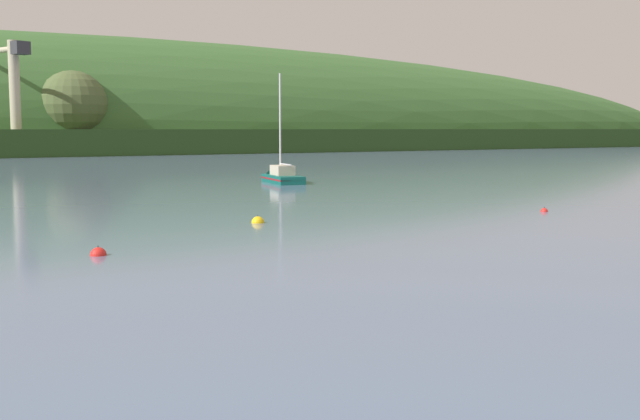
# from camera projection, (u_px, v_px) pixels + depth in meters

# --- Properties ---
(far_shoreline_hill) EXTENTS (584.19, 76.74, 58.67)m
(far_shoreline_hill) POSITION_uv_depth(u_px,v_px,m) (86.00, 150.00, 198.65)
(far_shoreline_hill) COLOR #27431B
(far_shoreline_hill) RESTS_ON ground
(dockside_crane) EXTENTS (8.31, 18.01, 23.31)m
(dockside_crane) POSITION_uv_depth(u_px,v_px,m) (14.00, 98.00, 157.03)
(dockside_crane) COLOR #4C4C51
(dockside_crane) RESTS_ON ground
(sailboat_midwater_white) EXTENTS (4.14, 8.39, 12.76)m
(sailboat_midwater_white) POSITION_uv_depth(u_px,v_px,m) (280.00, 179.00, 83.66)
(sailboat_midwater_white) COLOR #0F564C
(sailboat_midwater_white) RESTS_ON ground
(mooring_buoy_midchannel) EXTENTS (0.75, 0.75, 0.83)m
(mooring_buoy_midchannel) POSITION_uv_depth(u_px,v_px,m) (98.00, 255.00, 35.54)
(mooring_buoy_midchannel) COLOR red
(mooring_buoy_midchannel) RESTS_ON ground
(mooring_buoy_off_fishing_boat) EXTENTS (0.50, 0.50, 0.58)m
(mooring_buoy_off_fishing_boat) POSITION_uv_depth(u_px,v_px,m) (544.00, 212.00, 54.29)
(mooring_buoy_off_fishing_boat) COLOR red
(mooring_buoy_off_fishing_boat) RESTS_ON ground
(mooring_buoy_far_upstream) EXTENTS (0.80, 0.80, 0.88)m
(mooring_buoy_far_upstream) POSITION_uv_depth(u_px,v_px,m) (258.00, 223.00, 47.83)
(mooring_buoy_far_upstream) COLOR yellow
(mooring_buoy_far_upstream) RESTS_ON ground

